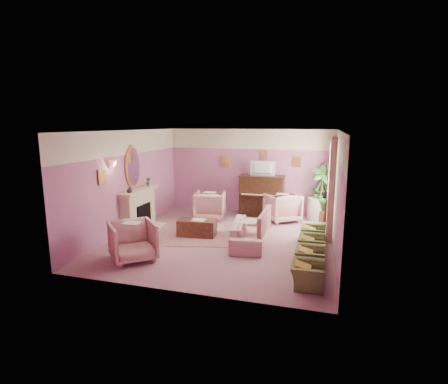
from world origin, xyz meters
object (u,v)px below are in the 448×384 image
(television, at_px, (262,167))
(side_table, at_px, (316,209))
(floral_armchair_right, at_px, (282,206))
(olive_chair_a, at_px, (308,271))
(olive_chair_c, at_px, (312,242))
(floral_armchair_front, at_px, (133,239))
(olive_chair_d, at_px, (313,232))
(olive_chair_b, at_px, (310,255))
(sofa, at_px, (248,229))
(piano, at_px, (262,196))
(floral_armchair_left, at_px, (210,204))
(coffee_table, at_px, (197,228))

(television, bearing_deg, side_table, 0.33)
(floral_armchair_right, xyz_separation_m, olive_chair_a, (1.00, -4.33, -0.18))
(olive_chair_c, height_order, side_table, side_table)
(television, height_order, floral_armchair_front, television)
(olive_chair_d, bearing_deg, olive_chair_a, -90.00)
(olive_chair_b, xyz_separation_m, olive_chair_c, (0.00, 0.82, 0.00))
(sofa, distance_m, olive_chair_b, 1.96)
(olive_chair_b, relative_size, side_table, 0.98)
(piano, height_order, olive_chair_d, piano)
(piano, height_order, television, television)
(side_table, bearing_deg, olive_chair_a, -89.87)
(piano, xyz_separation_m, floral_armchair_right, (0.72, -0.47, -0.17))
(sofa, distance_m, olive_chair_d, 1.63)
(floral_armchair_left, height_order, olive_chair_b, floral_armchair_left)
(television, bearing_deg, olive_chair_b, -66.26)
(coffee_table, height_order, floral_armchair_right, floral_armchair_right)
(floral_armchair_right, bearing_deg, olive_chair_c, -69.54)
(television, relative_size, olive_chair_c, 1.16)
(coffee_table, distance_m, side_table, 3.94)
(olive_chair_c, bearing_deg, floral_armchair_right, 110.46)
(television, relative_size, floral_armchair_front, 0.84)
(floral_armchair_front, xyz_separation_m, olive_chair_a, (3.77, -0.22, -0.18))
(piano, height_order, side_table, piano)
(side_table, bearing_deg, piano, 178.67)
(olive_chair_d, relative_size, side_table, 0.98)
(coffee_table, height_order, floral_armchair_left, floral_armchair_left)
(floral_armchair_left, distance_m, olive_chair_d, 3.57)
(floral_armchair_front, xyz_separation_m, olive_chair_d, (3.77, 2.24, -0.18))
(side_table, bearing_deg, olive_chair_c, -89.80)
(olive_chair_a, bearing_deg, side_table, 90.13)
(floral_armchair_front, height_order, olive_chair_a, floral_armchair_front)
(sofa, bearing_deg, olive_chair_a, -52.02)
(piano, xyz_separation_m, floral_armchair_front, (-2.04, -4.57, -0.17))
(side_table, bearing_deg, coffee_table, -139.62)
(olive_chair_a, xyz_separation_m, olive_chair_b, (0.00, 0.82, 0.00))
(coffee_table, distance_m, floral_armchair_front, 2.13)
(sofa, bearing_deg, floral_armchair_left, 130.51)
(sofa, height_order, floral_armchair_front, floral_armchair_front)
(coffee_table, distance_m, olive_chair_a, 3.73)
(olive_chair_a, height_order, olive_chair_c, same)
(floral_armchair_right, relative_size, side_table, 1.37)
(olive_chair_a, relative_size, olive_chair_c, 1.00)
(floral_armchair_left, distance_m, olive_chair_b, 4.52)
(television, relative_size, olive_chair_a, 1.16)
(floral_armchair_right, xyz_separation_m, side_table, (0.99, 0.43, -0.13))
(floral_armchair_front, relative_size, olive_chair_c, 1.39)
(coffee_table, bearing_deg, olive_chair_b, -24.64)
(olive_chair_b, height_order, olive_chair_c, same)
(piano, distance_m, coffee_table, 2.93)
(coffee_table, bearing_deg, sofa, -8.04)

